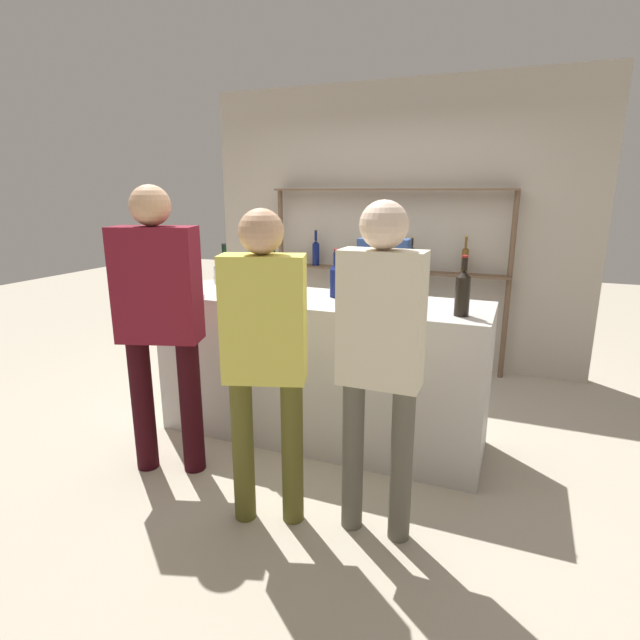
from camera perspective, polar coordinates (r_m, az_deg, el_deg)
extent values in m
plane|color=#B2A893|center=(3.81, 0.00, -12.97)|extent=(16.00, 16.00, 0.00)
cube|color=#B7B2AD|center=(3.60, 0.00, -5.61)|extent=(2.31, 0.70, 1.04)
cube|color=#B2A899|center=(5.25, 8.18, 10.44)|extent=(3.91, 0.12, 2.80)
cylinder|color=brown|center=(5.55, -4.42, 5.48)|extent=(0.05, 0.05, 1.79)
cylinder|color=brown|center=(4.98, 20.74, 3.53)|extent=(0.05, 0.05, 1.79)
cube|color=brown|center=(5.07, 7.82, 14.56)|extent=(2.41, 0.18, 0.02)
cube|color=brown|center=(5.13, 7.52, 5.65)|extent=(2.41, 0.18, 0.02)
cylinder|color=#0F1956|center=(5.35, -0.48, 7.49)|extent=(0.07, 0.07, 0.23)
cone|color=#0F1956|center=(5.34, -0.48, 8.88)|extent=(0.07, 0.07, 0.03)
cylinder|color=#0F1956|center=(5.33, -0.48, 9.59)|extent=(0.03, 0.03, 0.10)
cylinder|color=#232328|center=(5.33, -0.48, 10.18)|extent=(0.03, 0.03, 0.01)
cylinder|color=black|center=(5.18, 4.80, 6.98)|extent=(0.07, 0.07, 0.19)
cone|color=black|center=(5.17, 4.83, 8.20)|extent=(0.07, 0.07, 0.03)
cylinder|color=black|center=(5.16, 4.84, 8.78)|extent=(0.03, 0.03, 0.07)
cylinder|color=black|center=(5.16, 4.85, 9.25)|extent=(0.03, 0.03, 0.01)
cylinder|color=black|center=(5.05, 10.39, 6.75)|extent=(0.07, 0.07, 0.21)
cone|color=black|center=(5.04, 10.45, 8.13)|extent=(0.07, 0.07, 0.03)
cylinder|color=black|center=(5.03, 10.48, 8.76)|extent=(0.03, 0.03, 0.08)
cylinder|color=gold|center=(5.03, 10.51, 9.27)|extent=(0.03, 0.03, 0.01)
cylinder|color=brown|center=(4.97, 16.20, 6.40)|extent=(0.06, 0.06, 0.23)
cone|color=brown|center=(4.96, 16.31, 7.88)|extent=(0.06, 0.06, 0.03)
cylinder|color=brown|center=(4.95, 16.36, 8.59)|extent=(0.02, 0.02, 0.09)
cylinder|color=gold|center=(4.95, 16.41, 9.20)|extent=(0.03, 0.03, 0.01)
cylinder|color=#0F1956|center=(3.48, 1.75, 4.19)|extent=(0.08, 0.08, 0.19)
cone|color=#0F1956|center=(3.46, 1.77, 6.05)|extent=(0.08, 0.08, 0.03)
cylinder|color=#0F1956|center=(3.45, 1.77, 6.94)|extent=(0.03, 0.03, 0.07)
cylinder|color=black|center=(3.45, 1.78, 7.65)|extent=(0.03, 0.03, 0.01)
cylinder|color=#0F1956|center=(3.60, 1.84, 4.49)|extent=(0.09, 0.09, 0.19)
cone|color=#0F1956|center=(3.59, 1.86, 6.25)|extent=(0.09, 0.09, 0.04)
cylinder|color=#0F1956|center=(3.58, 1.87, 7.26)|extent=(0.03, 0.03, 0.09)
cylinder|color=maroon|center=(3.57, 1.87, 8.05)|extent=(0.03, 0.03, 0.01)
cylinder|color=black|center=(3.07, 15.95, 2.60)|extent=(0.09, 0.09, 0.23)
cone|color=black|center=(3.04, 16.13, 5.11)|extent=(0.09, 0.09, 0.04)
cylinder|color=black|center=(3.03, 16.21, 6.18)|extent=(0.03, 0.03, 0.08)
cylinder|color=maroon|center=(3.03, 16.27, 7.00)|extent=(0.03, 0.03, 0.01)
cylinder|color=black|center=(3.51, -10.74, 4.36)|extent=(0.08, 0.08, 0.23)
cone|color=black|center=(3.49, -10.84, 6.53)|extent=(0.08, 0.08, 0.04)
cylinder|color=black|center=(3.48, -10.90, 7.61)|extent=(0.03, 0.03, 0.10)
cylinder|color=#232328|center=(3.48, -10.94, 8.50)|extent=(0.03, 0.03, 0.01)
cylinder|color=silver|center=(3.75, -14.26, 4.69)|extent=(0.08, 0.08, 0.22)
cone|color=silver|center=(3.73, -14.38, 6.63)|extent=(0.08, 0.08, 0.04)
cylinder|color=silver|center=(3.72, -14.44, 7.59)|extent=(0.03, 0.03, 0.09)
cylinder|color=#232328|center=(3.72, -14.49, 8.35)|extent=(0.03, 0.03, 0.01)
cylinder|color=black|center=(3.58, -5.33, 4.77)|extent=(0.08, 0.08, 0.24)
cone|color=black|center=(3.56, -5.38, 6.94)|extent=(0.08, 0.08, 0.04)
cylinder|color=black|center=(3.56, -5.40, 7.85)|extent=(0.03, 0.03, 0.08)
cylinder|color=maroon|center=(3.55, -5.42, 8.55)|extent=(0.03, 0.03, 0.01)
cylinder|color=silver|center=(3.76, -3.66, 3.48)|extent=(0.06, 0.06, 0.00)
cylinder|color=silver|center=(3.75, -3.67, 4.11)|extent=(0.01, 0.01, 0.08)
cone|color=silver|center=(3.74, -3.69, 5.25)|extent=(0.07, 0.07, 0.07)
cylinder|color=black|center=(3.84, -7.08, 5.08)|extent=(0.22, 0.22, 0.20)
cylinder|color=black|center=(3.82, -7.13, 6.60)|extent=(0.23, 0.23, 0.01)
cylinder|color=silver|center=(4.09, -11.30, 5.11)|extent=(0.10, 0.10, 0.14)
sphere|color=tan|center=(4.07, -11.42, 4.26)|extent=(0.02, 0.02, 0.02)
sphere|color=tan|center=(4.10, -11.65, 4.88)|extent=(0.02, 0.02, 0.02)
sphere|color=tan|center=(4.11, -11.33, 4.59)|extent=(0.02, 0.02, 0.02)
sphere|color=tan|center=(4.10, -10.74, 4.67)|extent=(0.02, 0.02, 0.02)
sphere|color=tan|center=(4.10, -11.10, 4.31)|extent=(0.02, 0.02, 0.02)
sphere|color=tan|center=(4.10, -11.82, 5.14)|extent=(0.02, 0.02, 0.02)
sphere|color=tan|center=(4.09, -11.94, 4.72)|extent=(0.02, 0.02, 0.02)
cylinder|color=brown|center=(2.76, -3.18, -14.83)|extent=(0.12, 0.12, 0.82)
cylinder|color=brown|center=(2.80, -8.78, -14.50)|extent=(0.12, 0.12, 0.82)
cube|color=#D1C64C|center=(2.51, -6.45, 0.08)|extent=(0.45, 0.31, 0.65)
sphere|color=tan|center=(2.44, -6.74, 10.00)|extent=(0.22, 0.22, 0.22)
cylinder|color=black|center=(3.31, -14.52, -9.57)|extent=(0.14, 0.14, 0.87)
cylinder|color=black|center=(3.42, -19.58, -9.15)|extent=(0.14, 0.14, 0.87)
cube|color=maroon|center=(3.14, -18.15, 3.83)|extent=(0.53, 0.36, 0.69)
sphere|color=tan|center=(3.09, -18.84, 12.29)|extent=(0.24, 0.24, 0.24)
cylinder|color=#575347|center=(2.65, 9.28, -16.07)|extent=(0.11, 0.11, 0.84)
cylinder|color=#575347|center=(2.71, 3.76, -15.18)|extent=(0.11, 0.11, 0.84)
cube|color=beige|center=(2.40, 6.99, 0.06)|extent=(0.40, 0.18, 0.66)
sphere|color=beige|center=(2.33, 7.33, 10.72)|extent=(0.23, 0.23, 0.23)
cylinder|color=#121C33|center=(4.50, 5.27, -3.38)|extent=(0.12, 0.12, 0.77)
cylinder|color=#121C33|center=(4.44, 8.69, -3.73)|extent=(0.12, 0.12, 0.77)
cube|color=navy|center=(4.30, 7.24, 5.18)|extent=(0.43, 0.20, 0.61)
sphere|color=#DBB293|center=(4.26, 7.42, 10.60)|extent=(0.21, 0.21, 0.21)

